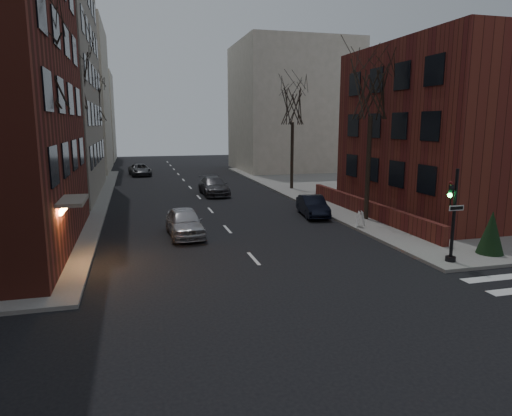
{
  "coord_description": "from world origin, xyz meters",
  "views": [
    {
      "loc": [
        -4.98,
        -7.13,
        6.0
      ],
      "look_at": [
        0.55,
        13.66,
        2.0
      ],
      "focal_mm": 32.0,
      "sensor_mm": 36.0,
      "label": 1
    }
  ],
  "objects_px": {
    "streetlamp_near": "(79,153)",
    "evergreen_shrub": "(491,232)",
    "tree_right_b": "(293,105)",
    "sandwich_board": "(360,219)",
    "parked_sedan": "(313,206)",
    "tree_left_c": "(90,102)",
    "tree_right_a": "(372,89)",
    "tree_left_b": "(71,78)",
    "tree_left_a": "(34,62)",
    "streetlamp_far": "(101,141)",
    "car_lane_silver": "(185,222)",
    "car_lane_far": "(140,170)",
    "traffic_signal": "(452,221)",
    "car_lane_gray": "(214,186)"
  },
  "relations": [
    {
      "from": "tree_left_b",
      "to": "sandwich_board",
      "type": "xyz_separation_m",
      "value": [
        16.26,
        -9.83,
        -8.32
      ]
    },
    {
      "from": "traffic_signal",
      "to": "streetlamp_near",
      "type": "relative_size",
      "value": 0.64
    },
    {
      "from": "tree_right_b",
      "to": "tree_right_a",
      "type": "bearing_deg",
      "value": -90.0
    },
    {
      "from": "streetlamp_near",
      "to": "evergreen_shrub",
      "type": "distance_m",
      "value": 22.68
    },
    {
      "from": "tree_left_c",
      "to": "tree_right_a",
      "type": "bearing_deg",
      "value": -51.34
    },
    {
      "from": "parked_sedan",
      "to": "tree_right_b",
      "type": "bearing_deg",
      "value": 85.1
    },
    {
      "from": "tree_left_a",
      "to": "car_lane_silver",
      "type": "height_order",
      "value": "tree_left_a"
    },
    {
      "from": "tree_left_c",
      "to": "evergreen_shrub",
      "type": "relative_size",
      "value": 4.92
    },
    {
      "from": "tree_left_b",
      "to": "tree_right_b",
      "type": "bearing_deg",
      "value": 18.82
    },
    {
      "from": "streetlamp_far",
      "to": "evergreen_shrub",
      "type": "xyz_separation_m",
      "value": [
        18.7,
        -32.46,
        -3.1
      ]
    },
    {
      "from": "tree_right_a",
      "to": "tree_right_b",
      "type": "distance_m",
      "value": 14.01
    },
    {
      "from": "tree_left_b",
      "to": "streetlamp_far",
      "type": "relative_size",
      "value": 1.72
    },
    {
      "from": "tree_left_c",
      "to": "car_lane_far",
      "type": "height_order",
      "value": "tree_left_c"
    },
    {
      "from": "tree_right_b",
      "to": "parked_sedan",
      "type": "xyz_separation_m",
      "value": [
        -2.64,
        -11.71,
        -6.92
      ]
    },
    {
      "from": "sandwich_board",
      "to": "evergreen_shrub",
      "type": "xyz_separation_m",
      "value": [
        3.04,
        -6.63,
        0.55
      ]
    },
    {
      "from": "tree_left_b",
      "to": "tree_right_a",
      "type": "distance_m",
      "value": 19.35
    },
    {
      "from": "traffic_signal",
      "to": "tree_right_b",
      "type": "bearing_deg",
      "value": 87.85
    },
    {
      "from": "parked_sedan",
      "to": "car_lane_far",
      "type": "height_order",
      "value": "car_lane_far"
    },
    {
      "from": "tree_right_b",
      "to": "sandwich_board",
      "type": "height_order",
      "value": "tree_right_b"
    },
    {
      "from": "tree_left_b",
      "to": "tree_left_a",
      "type": "bearing_deg",
      "value": -90.0
    },
    {
      "from": "tree_right_a",
      "to": "tree_left_a",
      "type": "bearing_deg",
      "value": -167.2
    },
    {
      "from": "tree_left_a",
      "to": "evergreen_shrub",
      "type": "height_order",
      "value": "tree_left_a"
    },
    {
      "from": "tree_left_b",
      "to": "car_lane_far",
      "type": "xyz_separation_m",
      "value": [
        4.36,
        21.63,
        -8.24
      ]
    },
    {
      "from": "tree_left_b",
      "to": "sandwich_board",
      "type": "height_order",
      "value": "tree_left_b"
    },
    {
      "from": "traffic_signal",
      "to": "evergreen_shrub",
      "type": "bearing_deg",
      "value": 12.07
    },
    {
      "from": "evergreen_shrub",
      "to": "car_lane_far",
      "type": "bearing_deg",
      "value": 111.41
    },
    {
      "from": "tree_right_a",
      "to": "car_lane_gray",
      "type": "height_order",
      "value": "tree_right_a"
    },
    {
      "from": "parked_sedan",
      "to": "evergreen_shrub",
      "type": "distance_m",
      "value": 11.6
    },
    {
      "from": "car_lane_silver",
      "to": "evergreen_shrub",
      "type": "bearing_deg",
      "value": -31.84
    },
    {
      "from": "tree_left_a",
      "to": "streetlamp_far",
      "type": "relative_size",
      "value": 1.63
    },
    {
      "from": "tree_left_c",
      "to": "streetlamp_far",
      "type": "height_order",
      "value": "tree_left_c"
    },
    {
      "from": "streetlamp_far",
      "to": "sandwich_board",
      "type": "bearing_deg",
      "value": -58.77
    },
    {
      "from": "streetlamp_near",
      "to": "evergreen_shrub",
      "type": "relative_size",
      "value": 3.18
    },
    {
      "from": "sandwich_board",
      "to": "evergreen_shrub",
      "type": "distance_m",
      "value": 7.32
    },
    {
      "from": "car_lane_gray",
      "to": "traffic_signal",
      "type": "bearing_deg",
      "value": -74.32
    },
    {
      "from": "tree_right_a",
      "to": "sandwich_board",
      "type": "xyz_separation_m",
      "value": [
        -1.34,
        -1.83,
        -7.44
      ]
    },
    {
      "from": "tree_left_c",
      "to": "parked_sedan",
      "type": "distance_m",
      "value": 25.82
    },
    {
      "from": "streetlamp_near",
      "to": "streetlamp_far",
      "type": "distance_m",
      "value": 20.0
    },
    {
      "from": "tree_right_b",
      "to": "car_lane_far",
      "type": "bearing_deg",
      "value": 130.26
    },
    {
      "from": "evergreen_shrub",
      "to": "streetlamp_near",
      "type": "bearing_deg",
      "value": 146.33
    },
    {
      "from": "tree_left_c",
      "to": "tree_right_a",
      "type": "distance_m",
      "value": 28.17
    },
    {
      "from": "tree_left_a",
      "to": "tree_left_b",
      "type": "bearing_deg",
      "value": 90.0
    },
    {
      "from": "car_lane_silver",
      "to": "car_lane_far",
      "type": "bearing_deg",
      "value": 91.73
    },
    {
      "from": "tree_right_a",
      "to": "streetlamp_near",
      "type": "distance_m",
      "value": 17.87
    },
    {
      "from": "traffic_signal",
      "to": "tree_left_a",
      "type": "bearing_deg",
      "value": 163.35
    },
    {
      "from": "parked_sedan",
      "to": "streetlamp_far",
      "type": "bearing_deg",
      "value": 131.29
    },
    {
      "from": "traffic_signal",
      "to": "sandwich_board",
      "type": "height_order",
      "value": "traffic_signal"
    },
    {
      "from": "tree_left_b",
      "to": "parked_sedan",
      "type": "xyz_separation_m",
      "value": [
        14.96,
        -5.71,
        -8.24
      ]
    },
    {
      "from": "sandwich_board",
      "to": "evergreen_shrub",
      "type": "height_order",
      "value": "evergreen_shrub"
    },
    {
      "from": "tree_right_b",
      "to": "parked_sedan",
      "type": "distance_m",
      "value": 13.86
    }
  ]
}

